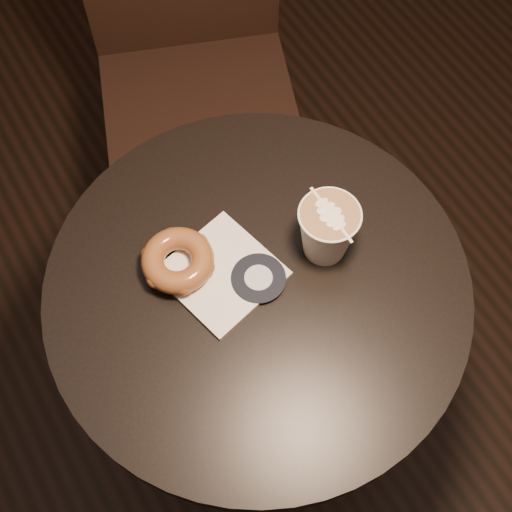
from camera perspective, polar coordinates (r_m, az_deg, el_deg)
name	(u,v)px	position (r m, az deg, el deg)	size (l,w,h in m)	color
cafe_table	(257,329)	(1.34, 0.11, -5.85)	(0.70, 0.70, 0.75)	black
chair	(190,37)	(1.67, -5.32, 17.08)	(0.56, 0.56, 1.10)	black
pastry_bag	(222,273)	(1.16, -2.76, -1.39)	(0.16, 0.16, 0.01)	white
doughnut	(178,260)	(1.15, -6.29, -0.34)	(0.12, 0.12, 0.04)	brown
latte_cup	(327,231)	(1.15, 5.70, 1.97)	(0.10, 0.10, 0.11)	white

